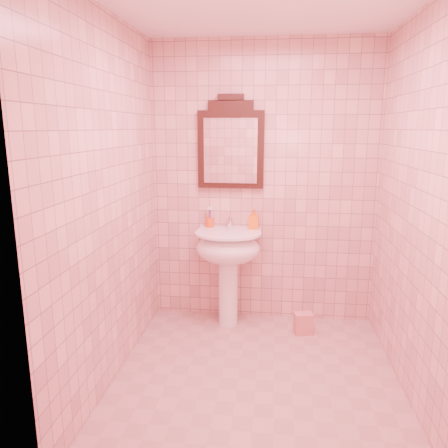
# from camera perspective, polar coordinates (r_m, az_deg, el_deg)

# --- Properties ---
(floor) EXTENTS (2.20, 2.20, 0.00)m
(floor) POSITION_cam_1_polar(r_m,az_deg,el_deg) (3.30, 4.19, -19.63)
(floor) COLOR tan
(floor) RESTS_ON ground
(back_wall) EXTENTS (2.00, 0.02, 2.50)m
(back_wall) POSITION_cam_1_polar(r_m,az_deg,el_deg) (3.93, 5.15, 5.09)
(back_wall) COLOR beige
(back_wall) RESTS_ON floor
(pedestal_sink) EXTENTS (0.58, 0.58, 0.86)m
(pedestal_sink) POSITION_cam_1_polar(r_m,az_deg,el_deg) (3.84, 0.54, -4.00)
(pedestal_sink) COLOR white
(pedestal_sink) RESTS_ON floor
(faucet) EXTENTS (0.04, 0.16, 0.11)m
(faucet) POSITION_cam_1_polar(r_m,az_deg,el_deg) (3.91, 0.76, 0.20)
(faucet) COLOR white
(faucet) RESTS_ON pedestal_sink
(mirror) EXTENTS (0.58, 0.06, 0.81)m
(mirror) POSITION_cam_1_polar(r_m,az_deg,el_deg) (3.89, 0.88, 10.22)
(mirror) COLOR black
(mirror) RESTS_ON back_wall
(toothbrush_cup) EXTENTS (0.07, 0.07, 0.17)m
(toothbrush_cup) POSITION_cam_1_polar(r_m,az_deg,el_deg) (3.97, -1.88, 0.25)
(toothbrush_cup) COLOR #DC4C12
(toothbrush_cup) RESTS_ON pedestal_sink
(soap_dispenser) EXTENTS (0.09, 0.09, 0.19)m
(soap_dispenser) POSITION_cam_1_polar(r_m,az_deg,el_deg) (3.90, 3.92, 0.67)
(soap_dispenser) COLOR orange
(soap_dispenser) RESTS_ON pedestal_sink
(towel) EXTENTS (0.17, 0.13, 0.19)m
(towel) POSITION_cam_1_polar(r_m,az_deg,el_deg) (3.93, 10.31, -12.66)
(towel) COLOR #D57D7F
(towel) RESTS_ON floor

